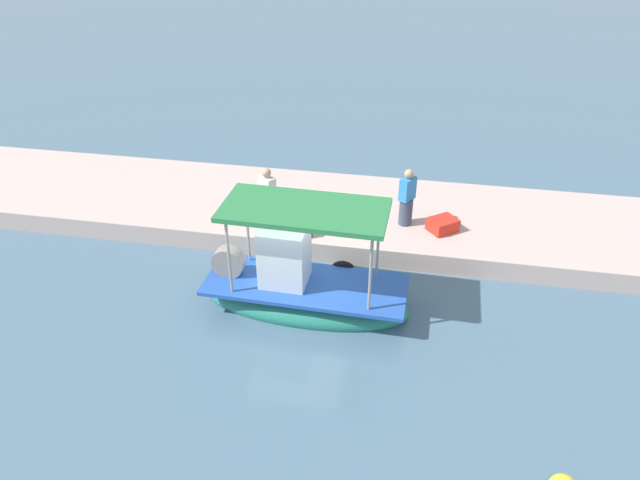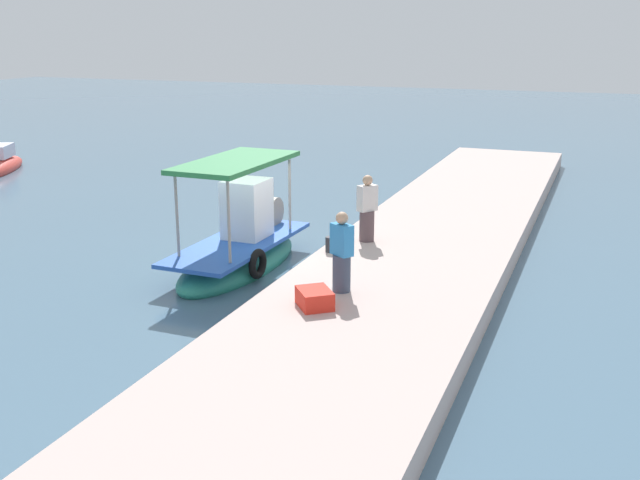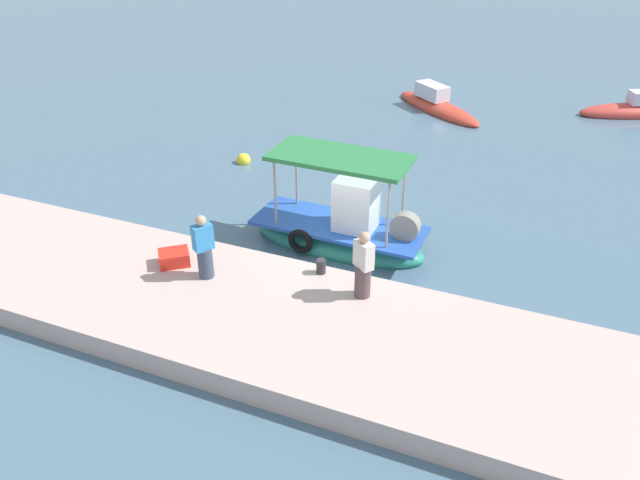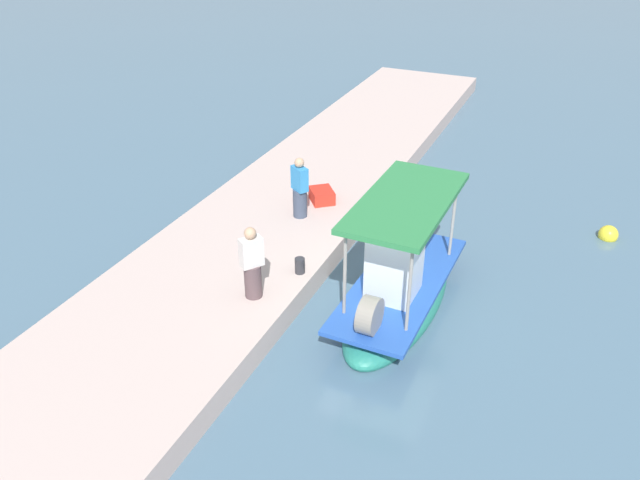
% 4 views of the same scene
% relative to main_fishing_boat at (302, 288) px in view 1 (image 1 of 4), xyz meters
% --- Properties ---
extents(ground_plane, '(120.00, 120.00, 0.00)m').
position_rel_main_fishing_boat_xyz_m(ground_plane, '(0.19, -0.22, -0.53)').
color(ground_plane, slate).
extents(dock_quay, '(36.00, 4.55, 0.58)m').
position_rel_main_fishing_boat_xyz_m(dock_quay, '(0.19, -4.26, -0.24)').
color(dock_quay, '#C5ADA5').
rests_on(dock_quay, ground_plane).
extents(main_fishing_boat, '(5.15, 1.98, 3.14)m').
position_rel_main_fishing_boat_xyz_m(main_fishing_boat, '(0.00, 0.00, 0.00)').
color(main_fishing_boat, '#26846F').
rests_on(main_fishing_boat, ground_plane).
extents(fisherman_near_bollard, '(0.52, 0.55, 1.71)m').
position_rel_main_fishing_boat_xyz_m(fisherman_near_bollard, '(-2.28, -3.55, 0.82)').
color(fisherman_near_bollard, '#3B455A').
rests_on(fisherman_near_bollard, dock_quay).
extents(fisherman_by_crate, '(0.55, 0.54, 1.73)m').
position_rel_main_fishing_boat_xyz_m(fisherman_by_crate, '(1.59, -2.85, 0.83)').
color(fisherman_by_crate, '#574246').
rests_on(fisherman_by_crate, dock_quay).
extents(mooring_bollard, '(0.24, 0.24, 0.38)m').
position_rel_main_fishing_boat_xyz_m(mooring_bollard, '(0.31, -2.32, 0.24)').
color(mooring_bollard, '#2D2D33').
rests_on(mooring_bollard, dock_quay).
extents(cargo_crate, '(0.97, 0.95, 0.36)m').
position_rel_main_fishing_boat_xyz_m(cargo_crate, '(-3.34, -3.37, 0.23)').
color(cargo_crate, red).
rests_on(cargo_crate, dock_quay).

